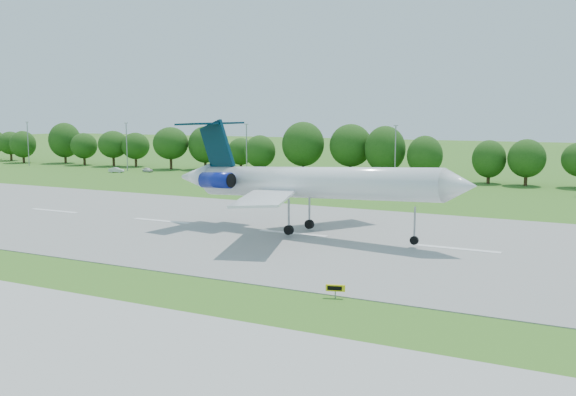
{
  "coord_description": "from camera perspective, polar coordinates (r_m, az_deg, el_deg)",
  "views": [
    {
      "loc": [
        54.21,
        -44.09,
        14.74
      ],
      "look_at": [
        22.87,
        18.0,
        5.44
      ],
      "focal_mm": 40.0,
      "sensor_mm": 36.0,
      "label": 1
    }
  ],
  "objects": [
    {
      "name": "ground",
      "position": [
        71.41,
        -23.64,
        -4.94
      ],
      "size": [
        600.0,
        600.0,
        0.0
      ],
      "primitive_type": "plane",
      "color": "#2F6C1C",
      "rests_on": "ground"
    },
    {
      "name": "runway",
      "position": [
        89.04,
        -11.19,
        -2.03
      ],
      "size": [
        400.0,
        45.0,
        0.08
      ],
      "primitive_type": "cube",
      "color": "gray",
      "rests_on": "ground"
    },
    {
      "name": "light_poles",
      "position": [
        138.51,
        2.57,
        4.13
      ],
      "size": [
        175.9,
        0.25,
        12.19
      ],
      "color": "gray",
      "rests_on": "ground"
    },
    {
      "name": "tree_line",
      "position": [
        146.74,
        5.07,
        4.25
      ],
      "size": [
        288.4,
        8.4,
        10.4
      ],
      "color": "#382314",
      "rests_on": "ground"
    },
    {
      "name": "taxi_sign_right",
      "position": [
        51.79,
        4.24,
        -8.01
      ],
      "size": [
        1.55,
        0.61,
        1.1
      ],
      "rotation": [
        0.0,
        0.0,
        0.29
      ],
      "color": "gray",
      "rests_on": "ground"
    },
    {
      "name": "airliner",
      "position": [
        77.36,
        1.09,
        1.52
      ],
      "size": [
        40.73,
        29.47,
        13.58
      ],
      "rotation": [
        0.0,
        -0.04,
        -0.12
      ],
      "color": "white",
      "rests_on": "ground"
    },
    {
      "name": "service_vehicle_a",
      "position": [
        164.1,
        -15.01,
        2.42
      ],
      "size": [
        3.9,
        2.47,
        1.21
      ],
      "primitive_type": "imported",
      "rotation": [
        0.0,
        0.0,
        1.92
      ],
      "color": "silver",
      "rests_on": "ground"
    },
    {
      "name": "service_vehicle_b",
      "position": [
        163.47,
        -12.36,
        2.46
      ],
      "size": [
        3.51,
        2.16,
        1.12
      ],
      "primitive_type": "imported",
      "rotation": [
        0.0,
        0.0,
        1.3
      ],
      "color": "silver",
      "rests_on": "ground"
    }
  ]
}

